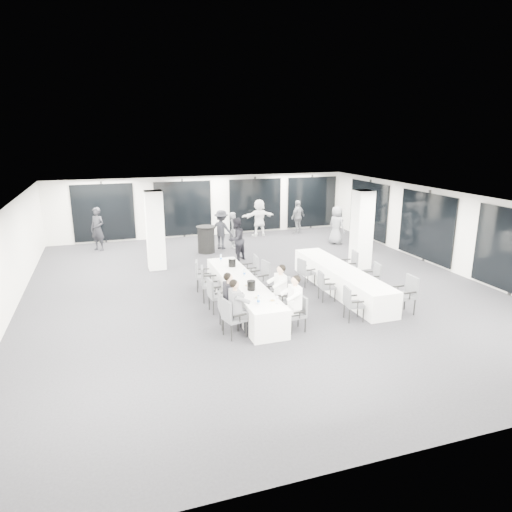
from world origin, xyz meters
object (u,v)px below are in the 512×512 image
(banquet_table_side, at_px, (340,280))
(standing_guest_f, at_px, (259,215))
(standing_guest_b, at_px, (236,237))
(chair_main_right_fourth, at_px, (262,276))
(chair_main_left_second, at_px, (225,308))
(ice_bucket_far, at_px, (232,262))
(chair_main_left_fourth, at_px, (208,281))
(chair_main_right_far, at_px, (252,268))
(chair_main_right_mid, at_px, (275,291))
(chair_side_right_near, at_px, (407,292))
(chair_side_left_mid, at_px, (325,284))
(chair_side_left_far, at_px, (305,270))
(chair_main_left_mid, at_px, (215,293))
(chair_main_left_far, at_px, (201,274))
(banquet_table_main, at_px, (242,293))
(ice_bucket_near, at_px, (251,285))
(standing_guest_g, at_px, (97,226))
(cocktail_table, at_px, (206,239))
(chair_side_right_far, at_px, (350,264))
(standing_guest_h, at_px, (366,228))
(standing_guest_c, at_px, (221,227))
(chair_main_left_near, at_px, (231,316))
(chair_main_right_near, at_px, (298,311))
(chair_side_right_mid, at_px, (373,276))
(chair_main_right_second, at_px, (284,295))
(standing_guest_e, at_px, (337,223))
(chair_side_left_near, at_px, (351,302))
(standing_guest_d, at_px, (298,215))
(standing_guest_a, at_px, (234,228))

(banquet_table_side, xyz_separation_m, standing_guest_f, (0.13, 8.21, 0.61))
(standing_guest_b, bearing_deg, chair_main_right_fourth, 48.47)
(chair_main_left_second, bearing_deg, ice_bucket_far, 167.12)
(chair_main_left_fourth, distance_m, chair_main_right_far, 1.96)
(chair_main_right_mid, xyz_separation_m, chair_side_right_near, (3.23, -1.48, 0.10))
(chair_main_left_fourth, distance_m, chair_side_left_mid, 3.40)
(chair_side_left_far, bearing_deg, chair_main_left_mid, -79.58)
(chair_main_left_far, height_order, chair_main_right_far, chair_main_right_far)
(chair_main_left_far, height_order, standing_guest_b, standing_guest_b)
(chair_main_right_fourth, height_order, standing_guest_b, standing_guest_b)
(chair_main_left_fourth, xyz_separation_m, standing_guest_f, (4.19, 7.72, 0.40))
(banquet_table_main, bearing_deg, chair_main_right_far, 64.12)
(chair_main_left_mid, height_order, ice_bucket_near, ice_bucket_near)
(standing_guest_f, bearing_deg, chair_main_right_mid, 69.83)
(chair_main_left_second, relative_size, standing_guest_g, 0.45)
(cocktail_table, xyz_separation_m, chair_side_right_far, (3.75, -5.03, 0.01))
(chair_main_right_fourth, distance_m, standing_guest_h, 6.94)
(standing_guest_c, distance_m, standing_guest_g, 5.09)
(standing_guest_b, relative_size, standing_guest_g, 0.92)
(chair_main_left_near, height_order, chair_main_right_fourth, chair_main_right_fourth)
(chair_main_right_mid, relative_size, standing_guest_b, 0.46)
(standing_guest_f, xyz_separation_m, standing_guest_g, (-7.21, -0.53, 0.03))
(chair_main_right_mid, distance_m, chair_side_right_near, 3.56)
(chair_main_right_near, relative_size, chair_side_right_near, 0.85)
(chair_main_right_mid, relative_size, chair_side_right_mid, 0.91)
(chair_main_left_mid, xyz_separation_m, chair_main_right_second, (1.67, -0.88, 0.06))
(standing_guest_b, bearing_deg, standing_guest_e, 156.90)
(chair_side_left_near, xyz_separation_m, chair_side_right_near, (1.67, -0.02, 0.08))
(chair_main_left_far, height_order, chair_side_left_near, chair_main_left_far)
(standing_guest_d, xyz_separation_m, ice_bucket_near, (-5.30, -9.17, -0.04))
(chair_side_left_near, relative_size, standing_guest_c, 0.49)
(chair_main_right_near, relative_size, standing_guest_a, 0.51)
(standing_guest_h, bearing_deg, chair_side_right_near, 147.18)
(chair_main_left_fourth, distance_m, chair_main_right_mid, 2.01)
(chair_main_left_fourth, distance_m, standing_guest_d, 9.80)
(chair_main_right_far, xyz_separation_m, chair_side_right_near, (3.23, -3.62, 0.05))
(chair_main_right_far, height_order, standing_guest_h, standing_guest_h)
(chair_main_left_fourth, bearing_deg, chair_side_left_near, 62.16)
(chair_side_right_near, distance_m, standing_guest_h, 6.91)
(chair_main_right_mid, distance_m, standing_guest_h, 7.66)
(chair_main_right_near, xyz_separation_m, standing_guest_d, (4.47, 10.36, 0.41))
(standing_guest_f, bearing_deg, standing_guest_e, 131.28)
(chair_main_right_near, xyz_separation_m, chair_side_left_mid, (1.56, 1.68, -0.01))
(standing_guest_h, bearing_deg, chair_side_left_far, 118.22)
(chair_main_left_near, xyz_separation_m, standing_guest_a, (2.42, 8.44, 0.31))
(ice_bucket_near, relative_size, ice_bucket_far, 0.97)
(banquet_table_side, relative_size, standing_guest_g, 2.46)
(standing_guest_h, bearing_deg, standing_guest_c, 59.29)
(chair_side_left_near, bearing_deg, standing_guest_a, -166.05)
(standing_guest_d, xyz_separation_m, standing_guest_g, (-9.15, -0.44, 0.10))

